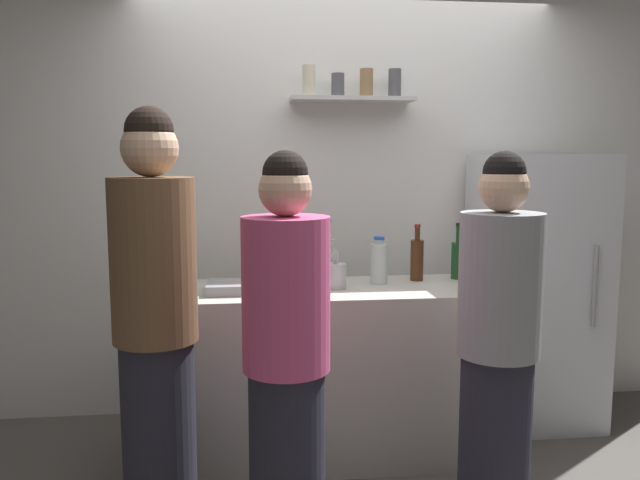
% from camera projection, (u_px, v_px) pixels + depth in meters
% --- Properties ---
extents(back_wall_assembly, '(4.80, 0.32, 2.60)m').
position_uv_depth(back_wall_assembly, '(344.00, 200.00, 3.96)').
color(back_wall_assembly, white).
rests_on(back_wall_assembly, ground).
extents(refrigerator, '(0.68, 0.63, 1.58)m').
position_uv_depth(refrigerator, '(535.00, 290.00, 3.76)').
color(refrigerator, silver).
rests_on(refrigerator, ground).
extents(counter, '(1.73, 0.61, 0.90)m').
position_uv_depth(counter, '(320.00, 372.00, 3.35)').
color(counter, '#B7B2A8').
rests_on(counter, ground).
extents(baking_pan, '(0.34, 0.24, 0.05)m').
position_uv_depth(baking_pan, '(241.00, 287.00, 3.20)').
color(baking_pan, gray).
rests_on(baking_pan, counter).
extents(utensil_holder, '(0.12, 0.12, 0.21)m').
position_uv_depth(utensil_holder, '(335.00, 276.00, 3.28)').
color(utensil_holder, '#B2B2B7').
rests_on(utensil_holder, counter).
extents(wine_bottle_pale_glass, '(0.08, 0.08, 0.33)m').
position_uv_depth(wine_bottle_pale_glass, '(328.00, 257.00, 3.52)').
color(wine_bottle_pale_glass, '#B2BFB2').
rests_on(wine_bottle_pale_glass, counter).
extents(wine_bottle_green_glass, '(0.08, 0.08, 0.31)m').
position_uv_depth(wine_bottle_green_glass, '(458.00, 258.00, 3.54)').
color(wine_bottle_green_glass, '#19471E').
rests_on(wine_bottle_green_glass, counter).
extents(wine_bottle_dark_glass, '(0.07, 0.07, 0.31)m').
position_uv_depth(wine_bottle_dark_glass, '(471.00, 264.00, 3.32)').
color(wine_bottle_dark_glass, black).
rests_on(wine_bottle_dark_glass, counter).
extents(wine_bottle_amber_glass, '(0.07, 0.07, 0.31)m').
position_uv_depth(wine_bottle_amber_glass, '(417.00, 259.00, 3.48)').
color(wine_bottle_amber_glass, '#472814').
rests_on(wine_bottle_amber_glass, counter).
extents(water_bottle_plastic, '(0.09, 0.09, 0.25)m').
position_uv_depth(water_bottle_plastic, '(379.00, 262.00, 3.40)').
color(water_bottle_plastic, silver).
rests_on(water_bottle_plastic, counter).
extents(person_grey_hoodie, '(0.34, 0.34, 1.59)m').
position_uv_depth(person_grey_hoodie, '(498.00, 347.00, 2.65)').
color(person_grey_hoodie, '#262633').
rests_on(person_grey_hoodie, ground).
extents(person_pink_top, '(0.34, 0.34, 1.59)m').
position_uv_depth(person_pink_top, '(287.00, 361.00, 2.47)').
color(person_pink_top, '#262633').
rests_on(person_pink_top, ground).
extents(person_brown_jacket, '(0.34, 0.34, 1.76)m').
position_uv_depth(person_brown_jacket, '(156.00, 328.00, 2.57)').
color(person_brown_jacket, '#262633').
rests_on(person_brown_jacket, ground).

